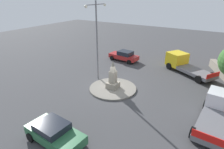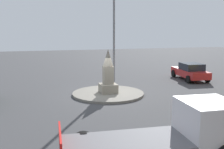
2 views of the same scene
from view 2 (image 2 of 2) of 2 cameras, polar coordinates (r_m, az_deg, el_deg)
The scene contains 6 objects.
ground_plane at distance 18.14m, azimuth -0.82°, elevation -4.30°, with size 80.00×80.00×0.00m, color #424244.
traffic_island at distance 18.13m, azimuth -0.82°, elevation -4.07°, with size 4.79×4.79×0.15m, color gray.
monument at distance 17.87m, azimuth -0.83°, elevation -0.16°, with size 1.11×1.11×2.92m.
streetlamp at distance 20.59m, azimuth 0.42°, elevation 11.55°, with size 3.41×0.28×8.40m.
car_red_waiting at distance 24.27m, azimuth 16.27°, elevation 0.67°, with size 2.27×4.41×1.48m.
truck_white_far_side at distance 9.41m, azimuth 13.26°, elevation -12.03°, with size 6.02×2.58×1.95m.
Camera 2 is at (-4.77, -16.96, 4.35)m, focal length 43.11 mm.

